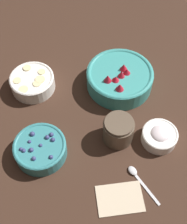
{
  "coord_description": "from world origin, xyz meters",
  "views": [
    {
      "loc": [
        0.1,
        0.51,
        0.86
      ],
      "look_at": [
        0.0,
        -0.04,
        0.04
      ],
      "focal_mm": 50.0,
      "sensor_mm": 36.0,
      "label": 1
    }
  ],
  "objects_px": {
    "bowl_bananas": "(32,82)",
    "bowl_strawberries": "(120,77)",
    "jar_chocolate": "(118,131)",
    "bowl_cream": "(160,136)",
    "bowl_blueberries": "(40,148)"
  },
  "relations": [
    {
      "from": "bowl_strawberries",
      "to": "jar_chocolate",
      "type": "relative_size",
      "value": 2.38
    },
    {
      "from": "bowl_bananas",
      "to": "jar_chocolate",
      "type": "height_order",
      "value": "jar_chocolate"
    },
    {
      "from": "bowl_strawberries",
      "to": "bowl_cream",
      "type": "bearing_deg",
      "value": 106.76
    },
    {
      "from": "jar_chocolate",
      "to": "bowl_blueberries",
      "type": "bearing_deg",
      "value": 3.22
    },
    {
      "from": "bowl_strawberries",
      "to": "bowl_cream",
      "type": "height_order",
      "value": "bowl_strawberries"
    },
    {
      "from": "bowl_bananas",
      "to": "bowl_blueberries",
      "type": "bearing_deg",
      "value": 91.06
    },
    {
      "from": "bowl_bananas",
      "to": "jar_chocolate",
      "type": "relative_size",
      "value": 1.58
    },
    {
      "from": "bowl_strawberries",
      "to": "bowl_blueberries",
      "type": "relative_size",
      "value": 1.45
    },
    {
      "from": "bowl_strawberries",
      "to": "jar_chocolate",
      "type": "bearing_deg",
      "value": 75.82
    },
    {
      "from": "bowl_bananas",
      "to": "bowl_cream",
      "type": "distance_m",
      "value": 0.47
    },
    {
      "from": "bowl_bananas",
      "to": "bowl_cream",
      "type": "height_order",
      "value": "bowl_bananas"
    },
    {
      "from": "bowl_strawberries",
      "to": "bowl_blueberries",
      "type": "height_order",
      "value": "bowl_strawberries"
    },
    {
      "from": "bowl_strawberries",
      "to": "bowl_blueberries",
      "type": "xyz_separation_m",
      "value": [
        0.29,
        0.22,
        -0.01
      ]
    },
    {
      "from": "bowl_strawberries",
      "to": "jar_chocolate",
      "type": "height_order",
      "value": "bowl_strawberries"
    },
    {
      "from": "bowl_bananas",
      "to": "bowl_strawberries",
      "type": "bearing_deg",
      "value": 171.83
    }
  ]
}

